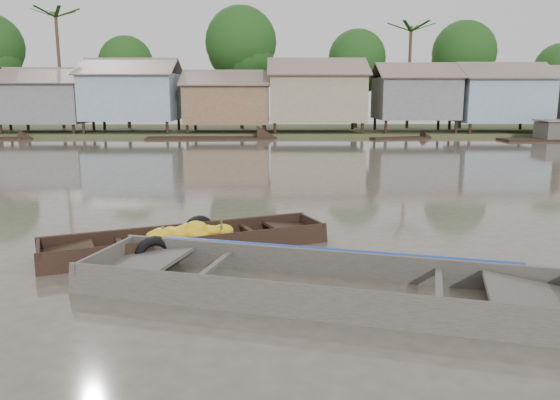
{
  "coord_description": "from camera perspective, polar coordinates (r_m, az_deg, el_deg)",
  "views": [
    {
      "loc": [
        -0.53,
        -9.77,
        3.0
      ],
      "look_at": [
        -0.4,
        1.36,
        0.8
      ],
      "focal_mm": 35.0,
      "sensor_mm": 36.0,
      "label": 1
    }
  ],
  "objects": [
    {
      "name": "viewer_boat",
      "position": [
        8.34,
        4.2,
        -9.5
      ],
      "size": [
        7.61,
        3.89,
        0.59
      ],
      "rotation": [
        0.0,
        0.0,
        -0.28
      ],
      "color": "#3B3632",
      "rests_on": "ground"
    },
    {
      "name": "distant_boats",
      "position": [
        36.57,
        20.45,
        6.09
      ],
      "size": [
        48.29,
        15.26,
        1.38
      ],
      "color": "black",
      "rests_on": "ground"
    },
    {
      "name": "ground",
      "position": [
        10.24,
        2.33,
        -5.87
      ],
      "size": [
        120.0,
        120.0,
        0.0
      ],
      "primitive_type": "plane",
      "color": "#4B4339",
      "rests_on": "ground"
    },
    {
      "name": "banana_boat",
      "position": [
        10.77,
        -9.92,
        -4.4
      ],
      "size": [
        5.55,
        3.3,
        0.76
      ],
      "rotation": [
        0.0,
        0.0,
        0.39
      ],
      "color": "black",
      "rests_on": "ground"
    },
    {
      "name": "riverbank",
      "position": [
        41.79,
        4.31,
        11.23
      ],
      "size": [
        120.0,
        12.47,
        10.22
      ],
      "color": "#384723",
      "rests_on": "ground"
    }
  ]
}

